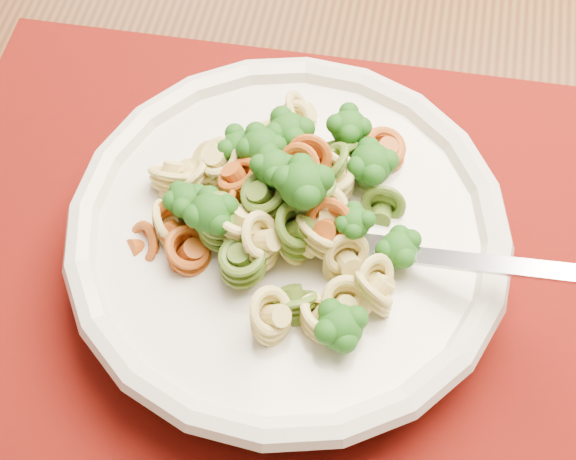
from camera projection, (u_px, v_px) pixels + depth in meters
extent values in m
cube|color=#472817|center=(341.00, 154.00, 1.53)|extent=(4.00, 4.00, 0.01)
cube|color=#573718|center=(314.00, 120.00, 0.61)|extent=(1.80, 1.51, 0.04)
cube|color=#5D1204|center=(285.00, 275.00, 0.52)|extent=(0.60, 0.53, 0.00)
cylinder|color=silver|center=(288.00, 257.00, 0.52)|extent=(0.12, 0.12, 0.01)
cylinder|color=silver|center=(288.00, 242.00, 0.50)|extent=(0.25, 0.25, 0.03)
torus|color=silver|center=(288.00, 229.00, 0.49)|extent=(0.27, 0.27, 0.02)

